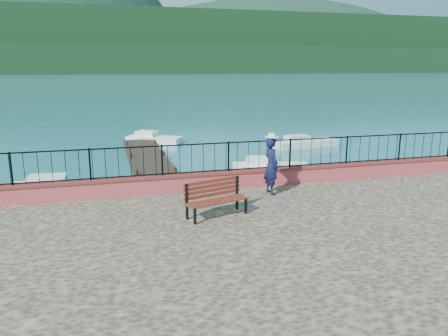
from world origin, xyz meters
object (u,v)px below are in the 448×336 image
person (271,166)px  boat_4 (154,137)px  boat_2 (306,141)px  boat_0 (64,184)px  boat_1 (271,165)px  park_bench (216,206)px

person → boat_4: size_ratio=0.48×
person → boat_2: (7.73, 13.32, -1.71)m
person → boat_0: bearing=41.5°
boat_1 → park_bench: bearing=-106.9°
boat_1 → boat_4: size_ratio=0.98×
boat_0 → boat_2: 16.20m
park_bench → boat_4: (0.55, 19.21, -1.09)m
boat_0 → boat_2: (14.51, 7.21, 0.00)m
boat_1 → boat_2: (4.85, 6.13, 0.00)m
park_bench → boat_1: bearing=43.5°
boat_1 → boat_2: 7.82m
boat_0 → boat_2: bearing=33.4°
boat_1 → boat_2: bearing=64.9°
person → boat_0: person is taller
park_bench → boat_4: park_bench is taller
person → boat_4: person is taller
person → boat_2: person is taller
park_bench → person: bearing=19.5°
boat_0 → boat_4: bearing=73.0°
boat_1 → boat_4: same height
boat_0 → boat_4: 12.58m
boat_4 → park_bench: bearing=-58.8°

